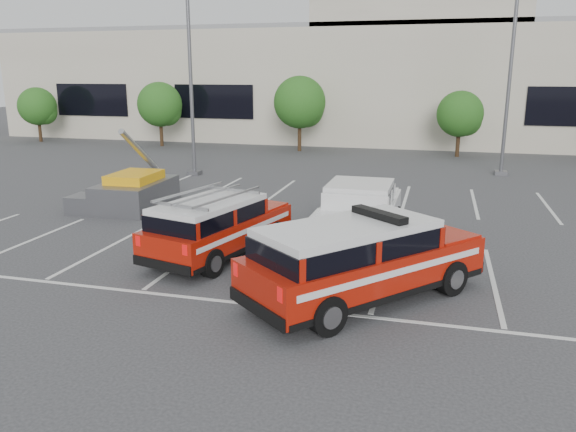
% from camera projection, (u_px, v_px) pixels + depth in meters
% --- Properties ---
extents(ground, '(120.00, 120.00, 0.00)m').
position_uv_depth(ground, '(283.00, 264.00, 15.22)').
color(ground, '#303032').
rests_on(ground, ground).
extents(stall_markings, '(23.00, 15.00, 0.01)m').
position_uv_depth(stall_markings, '(318.00, 222.00, 19.43)').
color(stall_markings, silver).
rests_on(stall_markings, ground).
extents(convention_building, '(60.00, 16.99, 13.20)m').
position_uv_depth(convention_building, '(394.00, 77.00, 43.81)').
color(convention_building, beige).
rests_on(convention_building, ground).
extents(tree_far_left, '(2.77, 2.77, 3.99)m').
position_uv_depth(tree_far_left, '(39.00, 108.00, 41.50)').
color(tree_far_left, '#3F2B19').
rests_on(tree_far_left, ground).
extents(tree_left, '(3.07, 3.07, 4.42)m').
position_uv_depth(tree_left, '(161.00, 106.00, 38.91)').
color(tree_left, '#3F2B19').
rests_on(tree_left, ground).
extents(tree_mid_left, '(3.37, 3.37, 4.85)m').
position_uv_depth(tree_mid_left, '(301.00, 104.00, 36.33)').
color(tree_mid_left, '#3F2B19').
rests_on(tree_mid_left, ground).
extents(tree_mid_right, '(2.77, 2.77, 3.99)m').
position_uv_depth(tree_mid_right, '(461.00, 116.00, 33.94)').
color(tree_mid_right, '#3F2B19').
rests_on(tree_mid_right, ground).
extents(light_pole_left, '(0.90, 0.60, 10.24)m').
position_uv_depth(light_pole_left, '(190.00, 69.00, 27.18)').
color(light_pole_left, '#59595E').
rests_on(light_pole_left, ground).
extents(light_pole_mid, '(0.90, 0.60, 10.24)m').
position_uv_depth(light_pole_mid, '(511.00, 69.00, 27.14)').
color(light_pole_mid, '#59595E').
rests_on(light_pole_mid, ground).
extents(fire_chief_suv, '(5.30, 5.71, 2.02)m').
position_uv_depth(fire_chief_suv, '(361.00, 265.00, 12.60)').
color(fire_chief_suv, '#9E1407').
rests_on(fire_chief_suv, ground).
extents(white_pickup, '(2.12, 6.06, 1.86)m').
position_uv_depth(white_pickup, '(357.00, 223.00, 16.47)').
color(white_pickup, silver).
rests_on(white_pickup, ground).
extents(ladder_suv, '(3.04, 5.12, 1.89)m').
position_uv_depth(ladder_suv, '(218.00, 230.00, 15.65)').
color(ladder_suv, '#9E1407').
rests_on(ladder_suv, ground).
extents(utility_rig, '(3.05, 3.70, 3.09)m').
position_uv_depth(utility_rig, '(132.00, 192.00, 21.27)').
color(utility_rig, '#59595E').
rests_on(utility_rig, ground).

